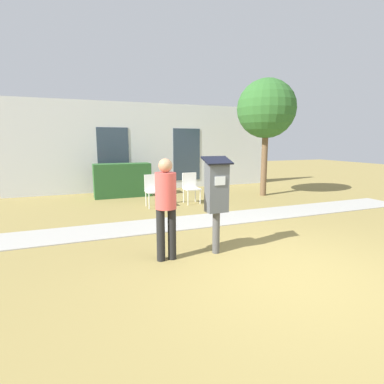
% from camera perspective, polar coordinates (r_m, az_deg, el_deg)
% --- Properties ---
extents(ground_plane, '(40.00, 40.00, 0.00)m').
position_cam_1_polar(ground_plane, '(4.51, 18.67, -14.86)').
color(ground_plane, olive).
extents(sidewalk, '(12.00, 1.10, 0.02)m').
position_cam_1_polar(sidewalk, '(6.98, 2.24, -5.44)').
color(sidewalk, '#A3A099').
rests_on(sidewalk, ground).
extents(building_facade, '(10.00, 0.26, 3.20)m').
position_cam_1_polar(building_facade, '(11.49, -7.88, 8.46)').
color(building_facade, silver).
rests_on(building_facade, ground).
extents(parking_meter, '(0.44, 0.31, 1.59)m').
position_cam_1_polar(parking_meter, '(4.81, 4.72, -0.09)').
color(parking_meter, '#4C4C4C').
rests_on(parking_meter, ground).
extents(person_standing, '(0.32, 0.32, 1.58)m').
position_cam_1_polar(person_standing, '(4.55, -4.99, -1.81)').
color(person_standing, black).
rests_on(person_standing, ground).
extents(outdoor_chair_left, '(0.44, 0.44, 0.90)m').
position_cam_1_polar(outdoor_chair_left, '(8.47, -7.41, 0.78)').
color(outdoor_chair_left, white).
rests_on(outdoor_chair_left, ground).
extents(outdoor_chair_middle, '(0.44, 0.44, 0.90)m').
position_cam_1_polar(outdoor_chair_middle, '(8.87, -0.26, 1.27)').
color(outdoor_chair_middle, white).
rests_on(outdoor_chair_middle, ground).
extents(hedge_row, '(1.82, 0.60, 1.10)m').
position_cam_1_polar(hedge_row, '(10.14, -13.12, 2.20)').
color(hedge_row, '#285628').
rests_on(hedge_row, ground).
extents(tree, '(1.90, 1.90, 3.82)m').
position_cam_1_polar(tree, '(10.36, 13.98, 15.04)').
color(tree, brown).
rests_on(tree, ground).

